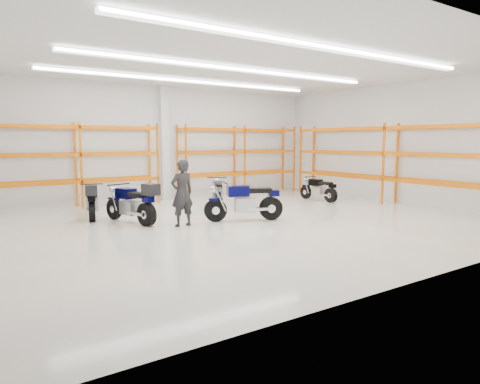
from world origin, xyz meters
TOP-DOWN VIEW (x-y plane):
  - ground at (0.00, 0.00)m, footprint 14.00×14.00m
  - room_shell at (0.00, 0.03)m, footprint 14.02×12.02m
  - motorcycle_main at (0.07, 0.12)m, footprint 2.22×1.14m
  - motorcycle_back_a at (-3.63, 3.02)m, footprint 0.91×2.10m
  - motorcycle_back_b at (-2.86, 1.54)m, footprint 0.99×2.28m
  - motorcycle_back_c at (0.64, 2.77)m, footprint 1.16×1.91m
  - motorcycle_back_d at (4.84, 1.98)m, footprint 0.63×1.89m
  - standing_man at (-1.89, 0.43)m, footprint 0.70×0.48m
  - structural_column at (0.00, 5.82)m, footprint 0.32×0.32m
  - pallet_racking_back_left at (-3.40, 5.48)m, footprint 5.67×0.87m
  - pallet_racking_back_right at (3.40, 5.48)m, footprint 5.67×0.87m
  - pallet_racking_side at (6.48, 0.00)m, footprint 0.87×9.07m

SIDE VIEW (x-z plane):
  - ground at x=0.00m, z-range 0.00..0.00m
  - motorcycle_back_d at x=4.84m, z-range -0.03..0.90m
  - motorcycle_back_c at x=0.64m, z-range -0.03..1.00m
  - motorcycle_back_a at x=-3.63m, z-range -0.02..1.07m
  - motorcycle_main at x=0.07m, z-range -0.04..1.11m
  - motorcycle_back_b at x=-2.86m, z-range -0.03..1.16m
  - standing_man at x=-1.89m, z-range 0.00..1.84m
  - pallet_racking_back_left at x=-3.40m, z-range 0.29..3.29m
  - pallet_racking_back_right at x=3.40m, z-range 0.29..3.29m
  - pallet_racking_side at x=6.48m, z-range 0.31..3.31m
  - structural_column at x=0.00m, z-range 0.00..4.50m
  - room_shell at x=0.00m, z-range 1.03..5.54m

